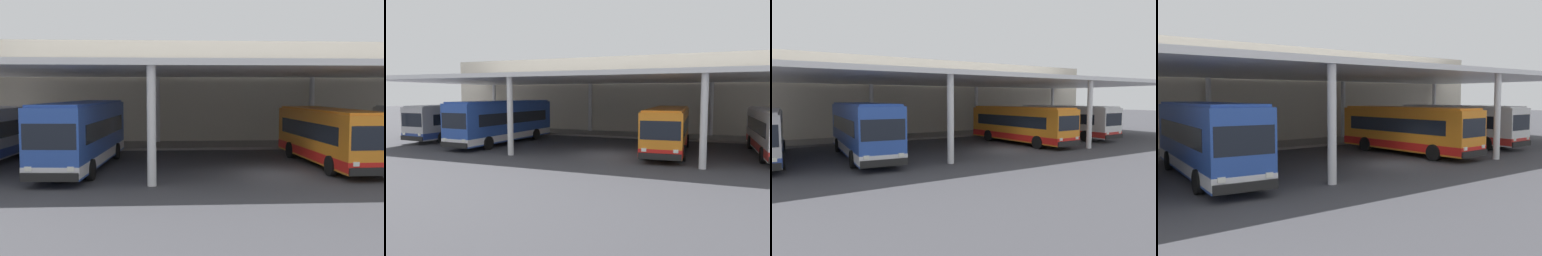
# 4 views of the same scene
# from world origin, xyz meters

# --- Properties ---
(ground_plane) EXTENTS (200.00, 200.00, 0.00)m
(ground_plane) POSITION_xyz_m (0.00, 0.00, 0.00)
(ground_plane) COLOR #3D3D42
(platform_kerb) EXTENTS (42.00, 4.50, 0.18)m
(platform_kerb) POSITION_xyz_m (0.00, 11.75, 0.09)
(platform_kerb) COLOR gray
(platform_kerb) RESTS_ON ground
(station_building_facade) EXTENTS (48.00, 1.60, 8.18)m
(station_building_facade) POSITION_xyz_m (0.00, 15.00, 4.09)
(station_building_facade) COLOR beige
(station_building_facade) RESTS_ON ground
(canopy_shelter) EXTENTS (40.00, 17.00, 5.55)m
(canopy_shelter) POSITION_xyz_m (0.00, 5.50, 5.31)
(canopy_shelter) COLOR silver
(canopy_shelter) RESTS_ON ground
(bus_nearest_bay) EXTENTS (3.23, 10.68, 3.17)m
(bus_nearest_bay) POSITION_xyz_m (-15.86, 3.86, 1.66)
(bus_nearest_bay) COLOR #B7B7BC
(bus_nearest_bay) RESTS_ON ground
(bus_second_bay) EXTENTS (3.36, 11.49, 3.57)m
(bus_second_bay) POSITION_xyz_m (-10.00, 2.49, 1.84)
(bus_second_bay) COLOR #284CA8
(bus_second_bay) RESTS_ON ground
(bus_middle_bay) EXTENTS (3.08, 10.64, 3.17)m
(bus_middle_bay) POSITION_xyz_m (3.57, 2.61, 1.66)
(bus_middle_bay) COLOR orange
(bus_middle_bay) RESTS_ON ground
(bench_waiting) EXTENTS (1.80, 0.45, 0.92)m
(bench_waiting) POSITION_xyz_m (10.30, 11.82, 0.66)
(bench_waiting) COLOR brown
(bench_waiting) RESTS_ON platform_kerb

